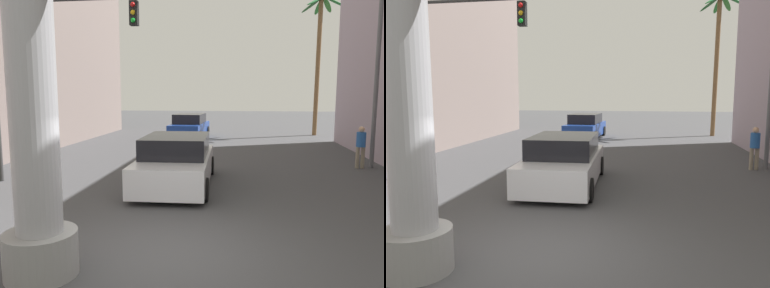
# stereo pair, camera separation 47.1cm
# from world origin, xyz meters

# --- Properties ---
(ground_plane) EXTENTS (93.48, 93.48, 0.00)m
(ground_plane) POSITION_xyz_m (0.00, 10.00, 0.00)
(ground_plane) COLOR #424244
(street_lamp) EXTENTS (2.38, 0.28, 7.44)m
(street_lamp) POSITION_xyz_m (6.04, 8.75, 4.47)
(street_lamp) COLOR #59595E
(street_lamp) RESTS_ON ground
(traffic_light_mast) EXTENTS (5.43, 0.32, 5.72)m
(traffic_light_mast) POSITION_xyz_m (-4.68, 4.87, 4.07)
(traffic_light_mast) COLOR #333333
(traffic_light_mast) RESTS_ON ground
(car_lead) EXTENTS (2.26, 4.92, 1.56)m
(car_lead) POSITION_xyz_m (-0.61, 5.02, 0.74)
(car_lead) COLOR black
(car_lead) RESTS_ON ground
(car_far) EXTENTS (2.27, 4.71, 1.56)m
(car_far) POSITION_xyz_m (-1.87, 17.65, 0.74)
(car_far) COLOR black
(car_far) RESTS_ON ground
(palm_tree_far_right) EXTENTS (2.98, 3.12, 9.17)m
(palm_tree_far_right) POSITION_xyz_m (6.54, 20.12, 6.17)
(palm_tree_far_right) COLOR brown
(palm_tree_far_right) RESTS_ON ground
(pedestrian_mid_right) EXTENTS (0.37, 0.37, 1.61)m
(pedestrian_mid_right) POSITION_xyz_m (5.90, 8.55, 0.94)
(pedestrian_mid_right) COLOR gray
(pedestrian_mid_right) RESTS_ON ground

